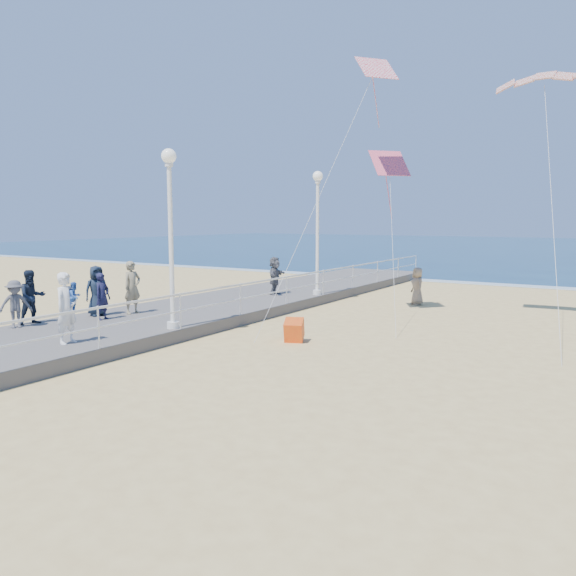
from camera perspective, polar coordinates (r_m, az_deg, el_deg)
The scene contains 20 objects.
ground at distance 14.37m, azimuth 4.30°, elevation -7.82°, with size 160.00×160.00×0.00m, color #E1C275.
ocean at distance 77.68m, azimuth 27.14°, elevation 3.52°, with size 160.00×90.00×0.05m, color #0D2F4F.
surf_line at distance 33.65m, azimuth 20.68°, elevation 0.32°, with size 160.00×1.20×0.04m, color white.
boardwalk at distance 18.90m, azimuth -16.33°, elevation -3.87°, with size 5.00×44.00×0.40m, color slate.
railing at distance 17.00m, azimuth -10.92°, elevation -1.32°, with size 0.05×42.00×0.55m.
lamp_post_mid at distance 17.04m, azimuth -11.86°, elevation 6.82°, with size 0.44×0.44×5.32m.
lamp_post_far at distance 24.36m, azimuth 3.02°, elevation 6.96°, with size 0.44×0.44×5.32m.
woman_holding_toddler at distance 15.87m, azimuth -21.56°, elevation -1.91°, with size 0.69×0.45×1.90m, color white.
toddler_held at distance 15.80m, azimuth -20.85°, elevation -0.84°, with size 0.38×0.30×0.79m, color blue.
spectator_0 at distance 19.31m, azimuth -18.35°, elevation -0.81°, with size 0.56×0.37×1.54m, color #191A38.
spectator_2 at distance 18.84m, azimuth -25.97°, elevation -1.48°, with size 0.94×0.54×1.45m, color #515055.
spectator_4 at distance 20.14m, azimuth -18.85°, elevation -0.27°, with size 0.84×0.55×1.71m, color #182435.
spectator_5 at distance 24.52m, azimuth -1.36°, elevation 1.27°, with size 1.53×0.49×1.65m, color #5C5C61.
spectator_6 at distance 20.21m, azimuth -15.54°, elevation 0.05°, with size 0.67×0.44×1.84m, color gray.
spectator_7 at distance 19.31m, azimuth -24.58°, elevation -0.84°, with size 0.83×0.64×1.70m, color #161F31.
beach_walker_c at distance 24.79m, azimuth 13.00°, elevation 0.19°, with size 0.79×0.52×1.62m, color gray.
box_kite at distance 16.88m, azimuth 0.62°, elevation -4.52°, with size 0.55×0.55×0.60m, color red.
kite_parafoil at distance 21.78m, azimuth 24.65°, elevation 19.02°, with size 3.23×0.90×0.30m, color red, non-canonical shape.
kite_diamond_pink at distance 22.03m, azimuth 10.26°, elevation 12.38°, with size 1.35×1.35×0.02m, color #EC5771.
kite_diamond_redwhite at distance 20.98m, azimuth 8.98°, elevation 21.21°, with size 1.26×1.26×0.02m, color red.
Camera 1 is at (6.40, -12.33, 3.67)m, focal length 35.00 mm.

